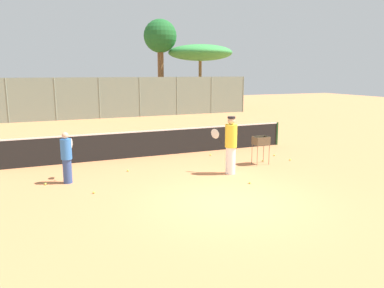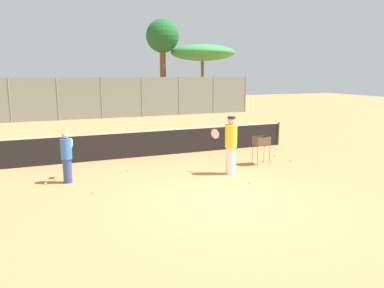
{
  "view_description": "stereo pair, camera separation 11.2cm",
  "coord_description": "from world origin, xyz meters",
  "px_view_note": "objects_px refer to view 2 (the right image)",
  "views": [
    {
      "loc": [
        -4.62,
        -8.23,
        3.35
      ],
      "look_at": [
        0.22,
        3.01,
        1.0
      ],
      "focal_mm": 35.0,
      "sensor_mm": 36.0,
      "label": 1
    },
    {
      "loc": [
        -4.51,
        -8.27,
        3.35
      ],
      "look_at": [
        0.22,
        3.01,
        1.0
      ],
      "focal_mm": 35.0,
      "sensor_mm": 36.0,
      "label": 2
    }
  ],
  "objects_px": {
    "tennis_net": "(158,142)",
    "player_white_outfit": "(67,157)",
    "player_red_cap": "(231,145)",
    "ball_cart": "(261,143)"
  },
  "relations": [
    {
      "from": "tennis_net",
      "to": "player_white_outfit",
      "type": "bearing_deg",
      "value": -145.44
    },
    {
      "from": "player_white_outfit",
      "to": "player_red_cap",
      "type": "height_order",
      "value": "player_red_cap"
    },
    {
      "from": "player_white_outfit",
      "to": "player_red_cap",
      "type": "relative_size",
      "value": 0.82
    },
    {
      "from": "player_white_outfit",
      "to": "ball_cart",
      "type": "height_order",
      "value": "player_white_outfit"
    },
    {
      "from": "tennis_net",
      "to": "ball_cart",
      "type": "bearing_deg",
      "value": -43.78
    },
    {
      "from": "tennis_net",
      "to": "player_white_outfit",
      "type": "height_order",
      "value": "player_white_outfit"
    },
    {
      "from": "tennis_net",
      "to": "player_white_outfit",
      "type": "relative_size",
      "value": 7.48
    },
    {
      "from": "player_red_cap",
      "to": "tennis_net",
      "type": "bearing_deg",
      "value": -20.61
    },
    {
      "from": "ball_cart",
      "to": "player_white_outfit",
      "type": "bearing_deg",
      "value": 177.3
    },
    {
      "from": "player_red_cap",
      "to": "ball_cart",
      "type": "bearing_deg",
      "value": -107.65
    }
  ]
}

